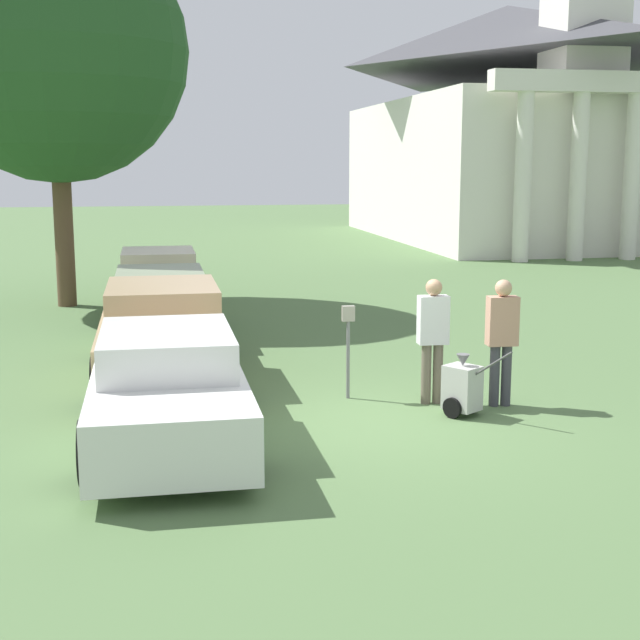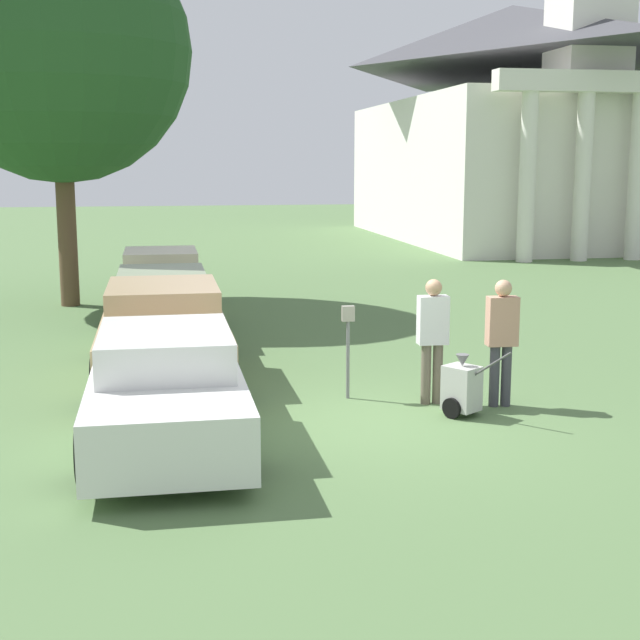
{
  "view_description": "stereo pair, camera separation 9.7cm",
  "coord_description": "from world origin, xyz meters",
  "px_view_note": "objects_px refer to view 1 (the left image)",
  "views": [
    {
      "loc": [
        -2.8,
        -10.93,
        3.37
      ],
      "look_at": [
        -0.42,
        1.62,
        1.1
      ],
      "focal_mm": 50.0,
      "sensor_mm": 36.0,
      "label": 1
    },
    {
      "loc": [
        -2.71,
        -10.95,
        3.37
      ],
      "look_at": [
        -0.42,
        1.62,
        1.1
      ],
      "focal_mm": 50.0,
      "sensor_mm": 36.0,
      "label": 2
    }
  ],
  "objects_px": {
    "parked_car_cream": "(159,285)",
    "equipment_cart": "(462,387)",
    "parking_meter": "(348,334)",
    "parked_car_sage": "(161,306)",
    "person_worker": "(433,333)",
    "person_supervisor": "(502,334)",
    "parked_car_tan": "(163,334)",
    "parked_car_white": "(167,385)",
    "church": "(508,117)"
  },
  "relations": [
    {
      "from": "person_worker",
      "to": "parked_car_sage",
      "type": "bearing_deg",
      "value": -53.76
    },
    {
      "from": "parked_car_sage",
      "to": "person_supervisor",
      "type": "bearing_deg",
      "value": -50.7
    },
    {
      "from": "parked_car_sage",
      "to": "equipment_cart",
      "type": "height_order",
      "value": "parked_car_sage"
    },
    {
      "from": "parking_meter",
      "to": "equipment_cart",
      "type": "xyz_separation_m",
      "value": [
        1.32,
        -1.16,
        -0.56
      ]
    },
    {
      "from": "person_worker",
      "to": "parked_car_tan",
      "type": "bearing_deg",
      "value": -29.39
    },
    {
      "from": "parked_car_cream",
      "to": "person_supervisor",
      "type": "relative_size",
      "value": 2.68
    },
    {
      "from": "person_supervisor",
      "to": "parked_car_white",
      "type": "bearing_deg",
      "value": 10.39
    },
    {
      "from": "parked_car_white",
      "to": "parked_car_tan",
      "type": "relative_size",
      "value": 0.97
    },
    {
      "from": "parked_car_sage",
      "to": "person_worker",
      "type": "relative_size",
      "value": 2.78
    },
    {
      "from": "parked_car_tan",
      "to": "parked_car_white",
      "type": "bearing_deg",
      "value": -89.83
    },
    {
      "from": "person_supervisor",
      "to": "equipment_cart",
      "type": "height_order",
      "value": "person_supervisor"
    },
    {
      "from": "parked_car_cream",
      "to": "parking_meter",
      "type": "bearing_deg",
      "value": -71.42
    },
    {
      "from": "parked_car_tan",
      "to": "person_supervisor",
      "type": "xyz_separation_m",
      "value": [
        4.6,
        -2.52,
        0.31
      ]
    },
    {
      "from": "parked_car_tan",
      "to": "parked_car_cream",
      "type": "distance_m",
      "value": 6.05
    },
    {
      "from": "parked_car_white",
      "to": "equipment_cart",
      "type": "xyz_separation_m",
      "value": [
        3.91,
        0.21,
        -0.27
      ]
    },
    {
      "from": "parked_car_tan",
      "to": "church",
      "type": "relative_size",
      "value": 0.25
    },
    {
      "from": "parked_car_tan",
      "to": "parking_meter",
      "type": "distance_m",
      "value": 3.12
    },
    {
      "from": "equipment_cart",
      "to": "parked_car_cream",
      "type": "bearing_deg",
      "value": 79.72
    },
    {
      "from": "parked_car_sage",
      "to": "parked_car_cream",
      "type": "xyz_separation_m",
      "value": [
        -0.0,
        2.92,
        0.02
      ]
    },
    {
      "from": "parked_car_tan",
      "to": "church",
      "type": "xyz_separation_m",
      "value": [
        15.29,
        23.5,
        4.58
      ]
    },
    {
      "from": "parked_car_tan",
      "to": "church",
      "type": "height_order",
      "value": "church"
    },
    {
      "from": "parked_car_cream",
      "to": "equipment_cart",
      "type": "relative_size",
      "value": 4.8
    },
    {
      "from": "person_worker",
      "to": "church",
      "type": "distance_m",
      "value": 28.53
    },
    {
      "from": "parked_car_cream",
      "to": "person_supervisor",
      "type": "xyz_separation_m",
      "value": [
        4.6,
        -8.56,
        0.35
      ]
    },
    {
      "from": "parked_car_cream",
      "to": "church",
      "type": "distance_m",
      "value": 23.66
    },
    {
      "from": "parked_car_white",
      "to": "person_worker",
      "type": "relative_size",
      "value": 2.88
    },
    {
      "from": "equipment_cart",
      "to": "parking_meter",
      "type": "bearing_deg",
      "value": 104.77
    },
    {
      "from": "person_worker",
      "to": "equipment_cart",
      "type": "xyz_separation_m",
      "value": [
        0.21,
        -0.67,
        -0.63
      ]
    },
    {
      "from": "parked_car_cream",
      "to": "person_supervisor",
      "type": "distance_m",
      "value": 9.73
    },
    {
      "from": "church",
      "to": "parking_meter",
      "type": "bearing_deg",
      "value": -116.73
    },
    {
      "from": "church",
      "to": "parked_car_cream",
      "type": "bearing_deg",
      "value": -131.23
    },
    {
      "from": "person_worker",
      "to": "person_supervisor",
      "type": "distance_m",
      "value": 0.95
    },
    {
      "from": "parked_car_cream",
      "to": "equipment_cart",
      "type": "distance_m",
      "value": 9.76
    },
    {
      "from": "parked_car_white",
      "to": "parked_car_sage",
      "type": "bearing_deg",
      "value": 90.17
    },
    {
      "from": "parked_car_tan",
      "to": "person_worker",
      "type": "height_order",
      "value": "person_worker"
    },
    {
      "from": "parking_meter",
      "to": "person_supervisor",
      "type": "distance_m",
      "value": 2.16
    },
    {
      "from": "parked_car_sage",
      "to": "parked_car_cream",
      "type": "distance_m",
      "value": 2.92
    },
    {
      "from": "person_supervisor",
      "to": "church",
      "type": "relative_size",
      "value": 0.08
    },
    {
      "from": "parked_car_tan",
      "to": "person_worker",
      "type": "relative_size",
      "value": 2.96
    },
    {
      "from": "parked_car_cream",
      "to": "person_worker",
      "type": "distance_m",
      "value": 9.06
    },
    {
      "from": "person_worker",
      "to": "church",
      "type": "height_order",
      "value": "church"
    },
    {
      "from": "parked_car_cream",
      "to": "equipment_cart",
      "type": "bearing_deg",
      "value": -66.22
    },
    {
      "from": "parked_car_tan",
      "to": "parked_car_sage",
      "type": "height_order",
      "value": "parked_car_tan"
    },
    {
      "from": "parked_car_white",
      "to": "church",
      "type": "height_order",
      "value": "church"
    },
    {
      "from": "parked_car_cream",
      "to": "parking_meter",
      "type": "height_order",
      "value": "parked_car_cream"
    },
    {
      "from": "parked_car_cream",
      "to": "parking_meter",
      "type": "distance_m",
      "value": 8.2
    },
    {
      "from": "parked_car_white",
      "to": "parked_car_tan",
      "type": "bearing_deg",
      "value": 90.17
    },
    {
      "from": "parked_car_tan",
      "to": "equipment_cart",
      "type": "xyz_separation_m",
      "value": [
        3.91,
        -2.89,
        -0.33
      ]
    },
    {
      "from": "church",
      "to": "person_worker",
      "type": "bearing_deg",
      "value": -114.28
    },
    {
      "from": "parked_car_white",
      "to": "parked_car_tan",
      "type": "height_order",
      "value": "parked_car_tan"
    }
  ]
}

